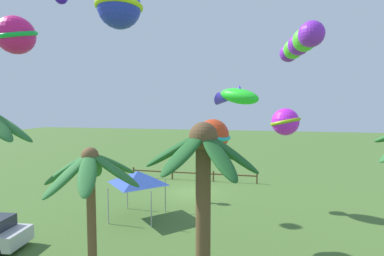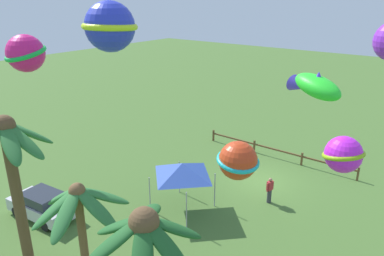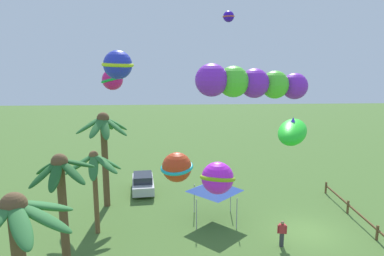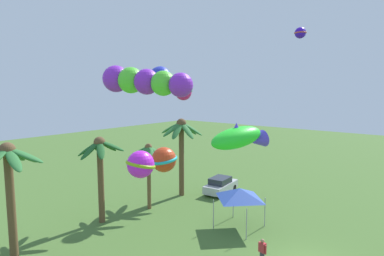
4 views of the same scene
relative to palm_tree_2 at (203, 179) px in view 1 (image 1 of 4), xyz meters
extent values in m
plane|color=#476B2D|center=(3.44, -14.07, -4.67)|extent=(120.00, 120.00, 0.00)
ellipsoid|color=#2D7033|center=(7.41, -0.85, 1.42)|extent=(2.02, 1.15, 1.52)
ellipsoid|color=#2D7033|center=(8.02, -1.45, 1.42)|extent=(1.10, 2.02, 1.51)
cylinder|color=brown|center=(0.00, 0.00, -1.71)|extent=(0.44, 0.44, 5.90)
ellipsoid|color=#1E5623|center=(0.81, 0.14, 0.85)|extent=(1.83, 0.83, 1.19)
ellipsoid|color=#1E5623|center=(0.39, 0.72, 0.86)|extent=(1.31, 1.81, 1.18)
ellipsoid|color=#1E5623|center=(-0.51, 0.60, 0.80)|extent=(1.51, 1.65, 1.29)
ellipsoid|color=#1E5623|center=(-0.78, -0.01, 0.79)|extent=(1.70, 0.56, 1.30)
ellipsoid|color=#1E5623|center=(-0.42, -0.70, 0.84)|extent=(1.37, 1.77, 1.21)
ellipsoid|color=#1E5623|center=(0.49, -0.75, 1.00)|extent=(1.48, 1.86, 0.91)
sphere|color=brown|center=(0.00, 0.00, 1.24)|extent=(0.83, 0.83, 0.83)
cylinder|color=brown|center=(4.04, -0.76, -2.12)|extent=(0.31, 0.31, 5.08)
ellipsoid|color=#2D7033|center=(4.87, -0.68, -0.07)|extent=(1.86, 0.74, 1.33)
ellipsoid|color=#2D7033|center=(4.42, -0.04, -0.11)|extent=(1.33, 1.83, 1.41)
ellipsoid|color=#2D7033|center=(3.66, 0.03, -0.02)|extent=(1.32, 1.93, 1.24)
ellipsoid|color=#2D7033|center=(3.21, -0.90, -0.08)|extent=(1.89, 0.86, 1.34)
ellipsoid|color=#2D7033|center=(3.58, -1.52, 0.01)|extent=(1.47, 1.92, 1.18)
ellipsoid|color=#2D7033|center=(4.36, -1.52, -0.09)|extent=(1.22, 1.87, 1.37)
sphere|color=brown|center=(4.04, -0.76, 0.42)|extent=(0.58, 0.58, 0.58)
cube|color=brown|center=(-1.56, -17.92, -4.19)|extent=(0.12, 0.12, 0.95)
cube|color=brown|center=(2.25, -17.92, -4.19)|extent=(0.12, 0.12, 0.95)
cube|color=brown|center=(6.06, -17.92, -4.19)|extent=(0.12, 0.12, 0.95)
cube|color=brown|center=(9.87, -17.92, -4.19)|extent=(0.12, 0.12, 0.95)
cube|color=brown|center=(4.15, -17.92, -4.00)|extent=(11.53, 0.09, 0.11)
cylinder|color=black|center=(9.93, -3.94, -4.37)|extent=(0.62, 0.24, 0.60)
cylinder|color=#38383D|center=(1.85, -11.92, -4.25)|extent=(0.26, 0.26, 0.84)
cube|color=#B72D33|center=(1.85, -11.92, -3.56)|extent=(0.31, 0.42, 0.54)
sphere|color=#A37556|center=(1.85, -11.92, -3.18)|extent=(0.21, 0.21, 0.21)
cylinder|color=#B72D33|center=(1.89, -11.70, -3.61)|extent=(0.09, 0.09, 0.52)
cylinder|color=#B72D33|center=(1.80, -12.15, -3.61)|extent=(0.09, 0.09, 0.52)
cylinder|color=#9E9EA3|center=(4.16, -9.64, -3.62)|extent=(0.06, 0.06, 2.10)
cylinder|color=#9E9EA3|center=(6.76, -9.64, -3.62)|extent=(0.06, 0.06, 2.10)
cylinder|color=#9E9EA3|center=(4.16, -7.04, -3.62)|extent=(0.06, 0.06, 2.10)
cylinder|color=#9E9EA3|center=(6.76, -7.04, -3.62)|extent=(0.06, 0.06, 2.10)
pyramid|color=#2D4CA8|center=(5.46, -8.34, -2.19)|extent=(2.86, 2.86, 0.75)
sphere|color=#D423ED|center=(-2.89, -7.50, 1.29)|extent=(1.38, 1.38, 1.38)
torus|color=#8EBB18|center=(-2.89, -7.50, 1.29)|extent=(1.95, 1.96, 0.50)
sphere|color=#E01A74|center=(7.46, -1.52, 4.76)|extent=(1.41, 1.41, 1.41)
torus|color=green|center=(7.46, -1.52, 4.76)|extent=(1.85, 1.84, 0.55)
sphere|color=#2735C8|center=(3.70, -2.48, 5.85)|extent=(1.65, 1.65, 1.65)
torus|color=#C7E91E|center=(3.70, -2.48, 5.85)|extent=(1.98, 1.99, 0.27)
sphere|color=red|center=(0.56, -5.79, 0.70)|extent=(1.55, 1.55, 1.55)
torus|color=#1CB9C0|center=(0.56, -5.79, 0.70)|extent=(2.32, 2.32, 0.49)
ellipsoid|color=#28EC2C|center=(-0.34, -11.47, 2.71)|extent=(3.15, 2.42, 1.43)
cone|color=#563CE9|center=(0.77, -11.98, 2.51)|extent=(1.27, 1.20, 1.00)
cone|color=#563CE9|center=(-0.34, -11.47, 3.16)|extent=(0.72, 0.72, 0.56)
sphere|color=purple|center=(-3.95, -7.09, 5.50)|extent=(1.24, 1.24, 1.24)
sphere|color=#53D830|center=(-3.77, -7.94, 5.43)|extent=(1.19, 1.19, 1.19)
sphere|color=purple|center=(-3.59, -8.79, 5.35)|extent=(1.14, 1.14, 1.14)
sphere|color=#53D830|center=(-3.42, -9.64, 5.28)|extent=(1.09, 1.09, 1.09)
sphere|color=purple|center=(-3.24, -10.49, 5.20)|extent=(1.04, 1.04, 1.04)
camera|label=1|loc=(-1.48, 8.37, 2.12)|focal=28.17mm
camera|label=2|loc=(-5.93, 5.69, 6.83)|focal=34.20mm
camera|label=3|loc=(-17.55, -5.70, 6.46)|focal=34.10mm
camera|label=4|loc=(-13.68, -19.50, 5.06)|focal=30.48mm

